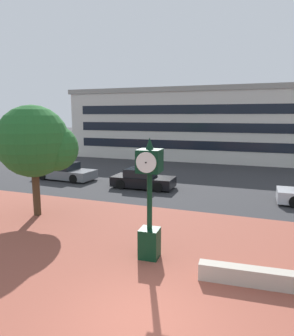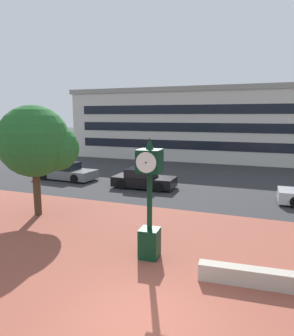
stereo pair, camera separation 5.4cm
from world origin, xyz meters
TOP-DOWN VIEW (x-y plane):
  - ground_plane at (0.00, 0.00)m, footprint 200.00×200.00m
  - plaza_brick_paving at (0.00, 2.35)m, footprint 44.00×12.70m
  - planter_wall at (2.46, 2.58)m, footprint 3.22×0.64m
  - street_clock at (-0.95, 3.16)m, footprint 0.78×0.86m
  - plaza_tree at (-7.37, 5.63)m, footprint 3.58×3.33m
  - car_street_near at (-4.87, 12.55)m, footprint 4.09×1.93m
  - car_street_mid at (-11.32, 13.08)m, footprint 4.61×2.16m
  - civic_building at (-3.26, 29.74)m, footprint 30.74×10.46m

SIDE VIEW (x-z plane):
  - ground_plane at x=0.00m, z-range 0.00..0.00m
  - plaza_brick_paving at x=0.00m, z-range 0.00..0.01m
  - planter_wall at x=2.46m, z-range 0.00..0.50m
  - car_street_near at x=-4.87m, z-range -0.07..1.21m
  - car_street_mid at x=-11.32m, z-range -0.07..1.21m
  - street_clock at x=-0.95m, z-range -0.03..4.00m
  - plaza_tree at x=-7.37m, z-range 0.85..6.06m
  - civic_building at x=-3.26m, z-range 0.01..7.61m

